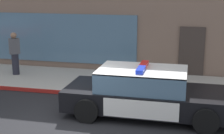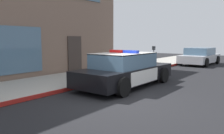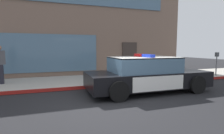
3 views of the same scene
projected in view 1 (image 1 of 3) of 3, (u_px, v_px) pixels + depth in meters
name	position (u px, v px, depth m)	size (l,w,h in m)	color
ground	(68.00, 123.00, 9.44)	(48.00, 48.00, 0.00)	black
sidewalk	(103.00, 82.00, 13.03)	(48.00, 3.08, 0.15)	#A39E93
curb_red_paint	(91.00, 95.00, 11.56)	(28.80, 0.04, 0.14)	maroon
police_cruiser	(147.00, 93.00, 9.85)	(4.84, 2.08, 1.49)	black
fire_hydrant	(172.00, 81.00, 11.61)	(0.34, 0.39, 0.73)	silver
pedestrian_on_sidewalk	(15.00, 53.00, 13.66)	(0.47, 0.45, 1.71)	#23232D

